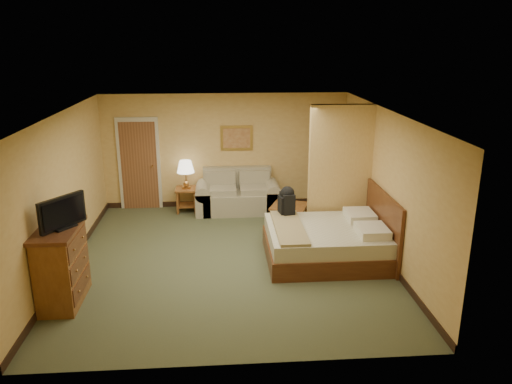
{
  "coord_description": "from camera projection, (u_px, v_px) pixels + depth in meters",
  "views": [
    {
      "loc": [
        -0.14,
        -8.13,
        3.77
      ],
      "look_at": [
        0.52,
        0.6,
        1.05
      ],
      "focal_mm": 35.0,
      "sensor_mm": 36.0,
      "label": 1
    }
  ],
  "objects": [
    {
      "name": "floor",
      "position": [
        230.0,
        259.0,
        8.87
      ],
      "size": [
        6.0,
        6.0,
        0.0
      ],
      "primitive_type": "plane",
      "color": "#4A5034",
      "rests_on": "ground"
    },
    {
      "name": "right_wall",
      "position": [
        386.0,
        186.0,
        8.68
      ],
      "size": [
        0.02,
        6.0,
        2.6
      ],
      "primitive_type": "cube",
      "color": "tan",
      "rests_on": "floor"
    },
    {
      "name": "wall_picture",
      "position": [
        237.0,
        138.0,
        11.25
      ],
      "size": [
        0.73,
        0.04,
        0.57
      ],
      "color": "#B78E3F",
      "rests_on": "back_wall"
    },
    {
      "name": "left_wall",
      "position": [
        63.0,
        193.0,
        8.29
      ],
      "size": [
        0.02,
        6.0,
        2.6
      ],
      "primitive_type": "cube",
      "color": "tan",
      "rests_on": "floor"
    },
    {
      "name": "bed",
      "position": [
        332.0,
        241.0,
        8.81
      ],
      "size": [
        2.19,
        1.86,
        1.2
      ],
      "color": "#4E2512",
      "rests_on": "floor"
    },
    {
      "name": "tv",
      "position": [
        62.0,
        213.0,
        7.05
      ],
      "size": [
        0.49,
        0.66,
        0.47
      ],
      "rotation": [
        0.0,
        0.0,
        -0.61
      ],
      "color": "black",
      "rests_on": "dresser"
    },
    {
      "name": "table_lamp",
      "position": [
        186.0,
        167.0,
        11.03
      ],
      "size": [
        0.38,
        0.38,
        0.63
      ],
      "color": "#B78143",
      "rests_on": "side_table"
    },
    {
      "name": "ceiling",
      "position": [
        227.0,
        113.0,
        8.1
      ],
      "size": [
        6.0,
        6.0,
        0.0
      ],
      "primitive_type": "plane",
      "rotation": [
        3.14,
        0.0,
        0.0
      ],
      "color": "white",
      "rests_on": "back_wall"
    },
    {
      "name": "partition",
      "position": [
        340.0,
        173.0,
        9.52
      ],
      "size": [
        1.2,
        0.15,
        2.6
      ],
      "primitive_type": "cube",
      "color": "tan",
      "rests_on": "floor"
    },
    {
      "name": "backpack",
      "position": [
        287.0,
        200.0,
        9.25
      ],
      "size": [
        0.27,
        0.36,
        0.56
      ],
      "rotation": [
        0.0,
        0.0,
        0.17
      ],
      "color": "black",
      "rests_on": "bed"
    },
    {
      "name": "loveseat",
      "position": [
        238.0,
        198.0,
        11.25
      ],
      "size": [
        1.89,
        0.88,
        0.95
      ],
      "color": "tan",
      "rests_on": "floor"
    },
    {
      "name": "back_wall",
      "position": [
        225.0,
        151.0,
        11.34
      ],
      "size": [
        5.5,
        0.02,
        2.6
      ],
      "primitive_type": "cube",
      "color": "tan",
      "rests_on": "floor"
    },
    {
      "name": "baseboard",
      "position": [
        226.0,
        203.0,
        11.7
      ],
      "size": [
        5.5,
        0.02,
        0.12
      ],
      "primitive_type": "cube",
      "color": "black",
      "rests_on": "floor"
    },
    {
      "name": "dresser",
      "position": [
        62.0,
        265.0,
        7.28
      ],
      "size": [
        0.58,
        1.1,
        1.17
      ],
      "color": "brown",
      "rests_on": "floor"
    },
    {
      "name": "side_table",
      "position": [
        187.0,
        196.0,
        11.23
      ],
      "size": [
        0.49,
        0.49,
        0.54
      ],
      "color": "brown",
      "rests_on": "floor"
    },
    {
      "name": "door",
      "position": [
        139.0,
        164.0,
        11.25
      ],
      "size": [
        0.94,
        0.16,
        2.1
      ],
      "color": "beige",
      "rests_on": "floor"
    },
    {
      "name": "coffee_table",
      "position": [
        289.0,
        211.0,
        10.35
      ],
      "size": [
        0.91,
        0.91,
        0.45
      ],
      "rotation": [
        0.0,
        0.0,
        -0.38
      ],
      "color": "brown",
      "rests_on": "floor"
    }
  ]
}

